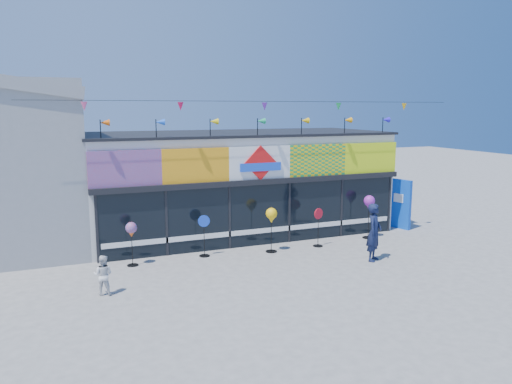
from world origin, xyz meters
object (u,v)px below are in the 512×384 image
blue_sign (400,204)px  spinner_1 (204,235)px  spinner_3 (318,226)px  spinner_4 (369,204)px  adult_man (374,232)px  child (103,275)px  spinner_2 (271,217)px  spinner_0 (131,231)px

blue_sign → spinner_1: 8.92m
spinner_3 → spinner_4: 2.51m
spinner_4 → adult_man: size_ratio=0.88×
blue_sign → child: blue_sign is taller
spinner_2 → child: bearing=-161.1°
spinner_0 → adult_man: adult_man is taller
child → spinner_1: bearing=-122.3°
child → spinner_0: bearing=-92.3°
spinner_0 → spinner_2: 4.83m
spinner_1 → spinner_4: size_ratio=0.85×
spinner_1 → spinner_2: 2.44m
child → spinner_3: bearing=-141.7°
spinner_3 → spinner_4: (2.42, 0.30, 0.61)m
blue_sign → spinner_3: 4.78m
adult_man → child: adult_man is taller
spinner_2 → adult_man: (2.77, -2.22, -0.31)m
spinner_0 → spinner_4: spinner_4 is taller
spinner_4 → blue_sign: bearing=22.6°
spinner_0 → child: 2.63m
spinner_1 → spinner_2: spinner_2 is taller
spinner_1 → spinner_2: bearing=-9.4°
blue_sign → spinner_4: size_ratio=1.23×
spinner_1 → spinner_0: bearing=-177.1°
spinner_0 → adult_man: (7.59, -2.48, -0.19)m
spinner_0 → child: size_ratio=1.30×
spinner_3 → adult_man: size_ratio=0.74×
blue_sign → spinner_4: blue_sign is taller
spinner_3 → child: (-7.84, -2.05, -0.20)m
blue_sign → spinner_0: bearing=169.0°
spinner_3 → blue_sign: bearing=14.8°
spinner_1 → spinner_3: (4.26, -0.38, -0.01)m
blue_sign → adult_man: blue_sign is taller
spinner_4 → adult_man: bearing=-121.4°
spinner_1 → spinner_3: bearing=-5.1°
spinner_3 → adult_man: adult_man is taller
spinner_3 → child: size_ratio=1.29×
spinner_2 → spinner_0: bearing=176.9°
spinner_1 → child: size_ratio=1.30×
blue_sign → child: 12.89m
spinner_2 → spinner_4: 4.33m
spinner_3 → child: 8.11m
spinner_2 → spinner_3: size_ratio=1.11×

